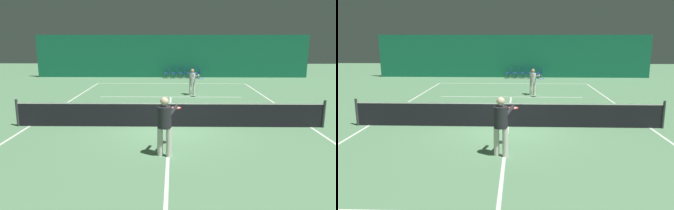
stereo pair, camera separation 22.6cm
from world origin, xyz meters
TOP-DOWN VIEW (x-y plane):
  - ground_plane at (0.00, 0.00)m, footprint 60.00×60.00m
  - backdrop_curtain at (0.00, 15.71)m, footprint 23.00×0.12m
  - court_line_baseline_far at (0.00, 11.90)m, footprint 11.00×0.10m
  - court_line_service_far at (0.00, 6.40)m, footprint 8.25×0.10m
  - court_line_sideline_left at (-5.50, 0.00)m, footprint 0.10×23.80m
  - court_line_sideline_right at (5.50, 0.00)m, footprint 0.10×23.80m
  - court_line_centre at (0.00, 0.00)m, footprint 0.10×12.80m
  - tennis_net at (0.00, 0.00)m, footprint 12.00×0.10m
  - player_near at (-0.09, -3.15)m, footprint 0.82×1.44m
  - player_far at (1.31, 7.12)m, footprint 0.89×1.32m
  - courtside_chair_0 at (-0.33, 15.16)m, footprint 0.44×0.44m
  - courtside_chair_1 at (0.31, 15.16)m, footprint 0.44×0.44m
  - courtside_chair_2 at (0.96, 15.16)m, footprint 0.44×0.44m
  - courtside_chair_3 at (1.60, 15.16)m, footprint 0.44×0.44m
  - courtside_chair_4 at (2.25, 15.16)m, footprint 0.44×0.44m

SIDE VIEW (x-z plane):
  - ground_plane at x=0.00m, z-range 0.00..0.00m
  - court_line_baseline_far at x=0.00m, z-range 0.00..0.00m
  - court_line_service_far at x=0.00m, z-range 0.00..0.00m
  - court_line_sideline_left at x=-5.50m, z-range 0.00..0.00m
  - court_line_sideline_right at x=5.50m, z-range 0.00..0.00m
  - court_line_centre at x=0.00m, z-range 0.00..0.00m
  - courtside_chair_0 at x=-0.33m, z-range 0.07..0.91m
  - courtside_chair_1 at x=0.31m, z-range 0.07..0.91m
  - courtside_chair_2 at x=0.96m, z-range 0.07..0.91m
  - courtside_chair_3 at x=1.60m, z-range 0.07..0.91m
  - courtside_chair_4 at x=2.25m, z-range 0.07..0.91m
  - tennis_net at x=0.00m, z-range -0.02..1.05m
  - player_far at x=1.31m, z-range 0.13..1.69m
  - player_near at x=-0.09m, z-range 0.15..1.91m
  - backdrop_curtain at x=0.00m, z-range 0.00..3.59m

